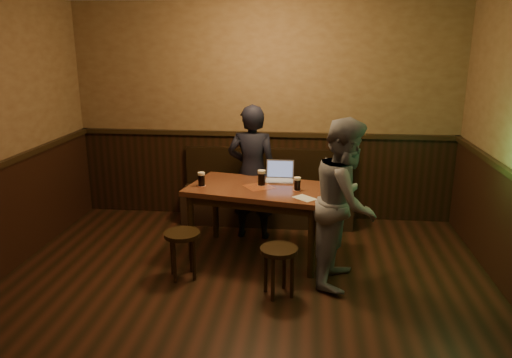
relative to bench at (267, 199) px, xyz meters
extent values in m
cube|color=black|center=(-0.07, -2.75, -0.32)|extent=(5.00, 6.00, 0.02)
cube|color=olive|center=(-0.07, 0.26, 1.09)|extent=(5.00, 0.02, 2.80)
cube|color=black|center=(-0.07, 0.23, 0.24)|extent=(4.98, 0.04, 1.10)
cube|color=black|center=(-0.07, 0.20, 0.82)|extent=(4.98, 0.06, 0.06)
cube|color=black|center=(0.00, -0.04, -0.09)|extent=(2.20, 0.50, 0.45)
cube|color=black|center=(0.00, 0.16, 0.39)|extent=(2.20, 0.10, 0.50)
cube|color=#4F2816|center=(0.00, -1.09, 0.46)|extent=(1.64, 1.14, 0.05)
cube|color=#2F200D|center=(0.00, -1.09, 0.38)|extent=(1.48, 0.99, 0.09)
cube|color=maroon|center=(0.00, -1.09, 0.49)|extent=(0.38, 0.38, 0.00)
cylinder|color=#2F200D|center=(-0.72, -1.29, 0.06)|extent=(0.07, 0.07, 0.75)
cylinder|color=#2F200D|center=(-0.58, -0.62, 0.06)|extent=(0.07, 0.07, 0.75)
cylinder|color=#2F200D|center=(0.58, -1.56, 0.06)|extent=(0.07, 0.07, 0.75)
cylinder|color=#2F200D|center=(0.72, -0.90, 0.06)|extent=(0.07, 0.07, 0.75)
cylinder|color=black|center=(-0.71, -1.70, 0.15)|extent=(0.47, 0.47, 0.04)
cylinder|color=black|center=(-0.58, -1.76, -0.08)|extent=(0.04, 0.04, 0.46)
cylinder|color=black|center=(-0.65, -1.58, -0.08)|extent=(0.04, 0.04, 0.46)
cylinder|color=black|center=(-0.83, -1.65, -0.08)|extent=(0.04, 0.04, 0.46)
cylinder|color=black|center=(-0.76, -1.83, -0.08)|extent=(0.04, 0.04, 0.46)
cylinder|color=black|center=(0.28, -1.96, 0.14)|extent=(0.45, 0.45, 0.04)
cylinder|color=black|center=(0.40, -2.00, -0.08)|extent=(0.04, 0.04, 0.46)
cylinder|color=black|center=(0.32, -1.83, -0.08)|extent=(0.04, 0.04, 0.46)
cylinder|color=black|center=(0.15, -1.91, -0.08)|extent=(0.04, 0.04, 0.46)
cylinder|color=black|center=(0.23, -2.09, -0.08)|extent=(0.04, 0.04, 0.46)
cylinder|color=#952D12|center=(-0.62, -1.13, 0.49)|extent=(0.10, 0.10, 0.00)
cylinder|color=silver|center=(-0.62, -1.13, 0.49)|extent=(0.08, 0.08, 0.00)
cylinder|color=black|center=(-0.62, -1.13, 0.55)|extent=(0.07, 0.07, 0.12)
cylinder|color=beige|center=(-0.62, -1.13, 0.63)|extent=(0.08, 0.08, 0.03)
cylinder|color=#952D12|center=(0.02, -1.03, 0.49)|extent=(0.11, 0.11, 0.00)
cylinder|color=silver|center=(0.02, -1.03, 0.49)|extent=(0.09, 0.09, 0.00)
cylinder|color=black|center=(0.02, -1.03, 0.56)|extent=(0.08, 0.08, 0.13)
cylinder|color=beige|center=(0.02, -1.03, 0.64)|extent=(0.08, 0.08, 0.03)
cylinder|color=#952D12|center=(0.41, -1.18, 0.49)|extent=(0.09, 0.09, 0.00)
cylinder|color=silver|center=(0.41, -1.18, 0.49)|extent=(0.08, 0.08, 0.00)
cylinder|color=black|center=(0.41, -1.18, 0.55)|extent=(0.07, 0.07, 0.11)
cylinder|color=beige|center=(0.41, -1.18, 0.62)|extent=(0.07, 0.07, 0.03)
cube|color=silver|center=(0.21, -0.86, 0.49)|extent=(0.31, 0.22, 0.02)
cube|color=#B2B2B7|center=(0.21, -0.86, 0.50)|extent=(0.28, 0.17, 0.00)
cube|color=silver|center=(0.21, -0.75, 0.61)|extent=(0.31, 0.07, 0.20)
cube|color=#506095|center=(0.21, -0.76, 0.61)|extent=(0.28, 0.05, 0.17)
cube|color=silver|center=(0.50, -1.44, 0.49)|extent=(0.26, 0.26, 0.00)
imported|color=black|center=(-0.14, -0.54, 0.50)|extent=(0.61, 0.42, 1.62)
imported|color=gray|center=(0.89, -1.59, 0.51)|extent=(0.79, 0.92, 1.64)
camera|label=1|loc=(0.52, -6.21, 2.03)|focal=35.00mm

